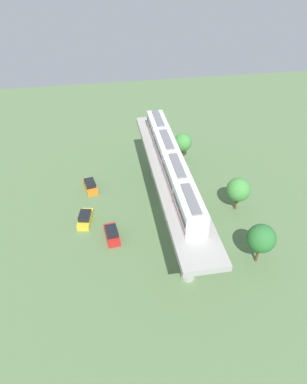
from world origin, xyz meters
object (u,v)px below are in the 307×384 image
(parked_car_orange, at_px, (90,186))
(tree_near_viaduct, at_px, (261,238))
(parked_car_red, at_px, (112,234))
(tree_far_corner, at_px, (183,142))
(parked_car_yellow, at_px, (85,218))
(train, at_px, (171,161))
(tree_mid_lot, at_px, (238,190))

(parked_car_orange, distance_m, tree_near_viaduct, 29.71)
(parked_car_red, relative_size, tree_far_corner, 0.78)
(parked_car_red, relative_size, tree_near_viaduct, 0.72)
(parked_car_yellow, relative_size, tree_far_corner, 0.80)
(parked_car_orange, relative_size, tree_far_corner, 0.80)
(train, bearing_deg, tree_mid_lot, -179.11)
(parked_car_yellow, distance_m, tree_mid_lot, 23.87)
(tree_mid_lot, bearing_deg, parked_car_red, 9.21)
(train, relative_size, tree_far_corner, 4.93)
(parked_car_red, bearing_deg, tree_near_viaduct, 151.73)
(parked_car_orange, distance_m, parked_car_red, 12.68)
(tree_near_viaduct, bearing_deg, tree_mid_lot, -95.36)
(parked_car_red, bearing_deg, parked_car_yellow, -53.68)
(parked_car_yellow, xyz_separation_m, tree_near_viaduct, (-22.64, 11.73, 3.44))
(train, relative_size, parked_car_orange, 6.13)
(train, height_order, tree_mid_lot, train)
(train, xyz_separation_m, parked_car_yellow, (12.87, -1.00, -9.48))
(parked_car_orange, height_order, parked_car_red, same)
(parked_car_red, bearing_deg, train, -167.65)
(parked_car_yellow, bearing_deg, parked_car_orange, -84.84)
(tree_near_viaduct, bearing_deg, train, -47.68)
(parked_car_orange, bearing_deg, parked_car_yellow, 71.46)
(parked_car_orange, xyz_separation_m, tree_mid_lot, (-22.68, 9.15, 3.09))
(parked_car_red, bearing_deg, tree_far_corner, -134.43)
(tree_mid_lot, xyz_separation_m, tree_far_corner, (5.03, -15.67, 0.04))
(tree_near_viaduct, height_order, tree_mid_lot, tree_near_viaduct)
(parked_car_yellow, distance_m, tree_near_viaduct, 25.72)
(parked_car_red, distance_m, tree_near_viaduct, 20.69)
(parked_car_yellow, height_order, tree_mid_lot, tree_mid_lot)
(tree_mid_lot, bearing_deg, train, 0.89)
(parked_car_orange, height_order, tree_far_corner, tree_far_corner)
(parked_car_yellow, xyz_separation_m, tree_mid_lot, (-23.66, 0.84, 3.09))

